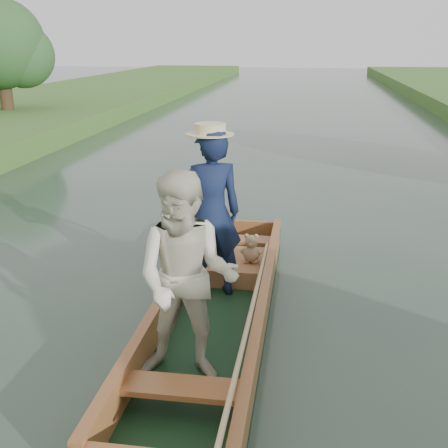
# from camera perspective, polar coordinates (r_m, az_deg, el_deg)

# --- Properties ---
(ground) EXTENTS (120.00, 120.00, 0.00)m
(ground) POSITION_cam_1_polar(r_m,az_deg,el_deg) (6.13, -0.85, -10.22)
(ground) COLOR #283D30
(ground) RESTS_ON ground
(trees_far) EXTENTS (21.76, 11.76, 4.32)m
(trees_far) POSITION_cam_1_polar(r_m,az_deg,el_deg) (13.72, 10.86, 16.32)
(trees_far) COLOR #47331E
(trees_far) RESTS_ON ground
(punt) EXTENTS (1.13, 5.12, 2.05)m
(punt) POSITION_cam_1_polar(r_m,az_deg,el_deg) (5.62, -1.87, -4.71)
(punt) COLOR black
(punt) RESTS_ON ground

